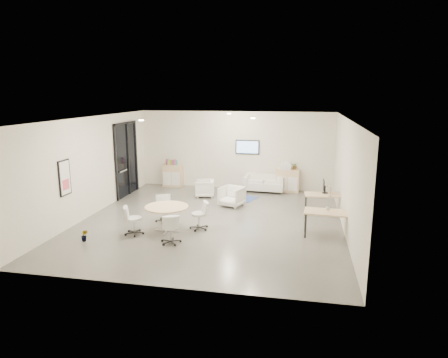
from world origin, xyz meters
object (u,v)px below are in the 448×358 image
at_px(desk_front, 329,214).
at_px(sideboard_right, 287,180).
at_px(round_table, 167,209).
at_px(armchair_right, 232,195).
at_px(loveseat, 264,184).
at_px(sideboard_left, 173,176).
at_px(armchair_left, 205,187).
at_px(desk_rear, 325,196).

bearing_deg(desk_front, sideboard_right, 109.12).
height_order(sideboard_right, round_table, sideboard_right).
bearing_deg(armchair_right, loveseat, 87.20).
relative_size(armchair_right, desk_front, 0.55).
bearing_deg(loveseat, sideboard_right, 13.21).
relative_size(sideboard_left, armchair_left, 1.30).
relative_size(sideboard_right, armchair_right, 1.19).
distance_m(armchair_left, desk_front, 5.70).
distance_m(loveseat, desk_rear, 3.56).
bearing_deg(round_table, sideboard_left, 106.60).
bearing_deg(armchair_right, armchair_left, 157.27).
bearing_deg(armchair_right, sideboard_right, 72.35).
distance_m(sideboard_left, armchair_right, 3.94).
xyz_separation_m(sideboard_right, desk_front, (1.34, -4.97, 0.18)).
relative_size(sideboard_left, loveseat, 0.57).
bearing_deg(armchair_left, desk_front, 40.29).
height_order(sideboard_right, desk_front, sideboard_right).
distance_m(sideboard_left, desk_front, 7.96).
height_order(armchair_left, desk_rear, armchair_left).
distance_m(sideboard_left, loveseat, 3.95).
height_order(loveseat, armchair_right, armchair_right).
height_order(loveseat, desk_rear, loveseat).
distance_m(sideboard_left, armchair_left, 2.27).
bearing_deg(sideboard_right, desk_front, -74.93).
bearing_deg(sideboard_left, desk_rear, -25.07).
xyz_separation_m(sideboard_left, armchair_right, (3.02, -2.54, -0.08)).
bearing_deg(sideboard_left, loveseat, -2.30).
bearing_deg(sideboard_left, armchair_left, -39.20).
bearing_deg(round_table, sideboard_right, 59.66).
relative_size(sideboard_right, armchair_left, 1.28).
relative_size(sideboard_left, sideboard_right, 1.01).
bearing_deg(sideboard_left, round_table, -73.40).
relative_size(armchair_left, desk_front, 0.51).
distance_m(armchair_right, round_table, 3.29).
height_order(sideboard_right, armchair_left, sideboard_right).
bearing_deg(desk_rear, armchair_left, 157.69).
height_order(armchair_right, round_table, armchair_right).
height_order(desk_front, round_table, round_table).
bearing_deg(armchair_right, round_table, -96.29).
height_order(sideboard_left, armchair_left, sideboard_left).
distance_m(armchair_left, desk_rear, 4.68).
relative_size(desk_front, round_table, 1.12).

